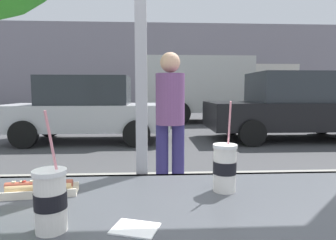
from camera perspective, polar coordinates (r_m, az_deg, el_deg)
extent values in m
plane|color=#424244|center=(9.30, -3.40, -2.31)|extent=(60.00, 60.00, 0.00)
cube|color=gray|center=(3.08, -3.94, -18.45)|extent=(16.00, 2.80, 0.10)
cube|color=#2A2C30|center=(1.29, -5.19, -11.23)|extent=(2.33, 0.02, 0.02)
cube|color=#9E9EA3|center=(1.34, -5.42, 20.99)|extent=(0.05, 0.08, 1.44)
cube|color=gray|center=(22.01, -3.30, 10.49)|extent=(28.00, 1.20, 6.20)
cylinder|color=silver|center=(1.09, 11.14, -9.57)|extent=(0.08, 0.08, 0.16)
cylinder|color=black|center=(1.09, 11.14, -9.16)|extent=(0.09, 0.09, 0.05)
cylinder|color=black|center=(1.07, 11.22, -5.60)|extent=(0.07, 0.07, 0.01)
cylinder|color=white|center=(1.07, 11.23, -5.07)|extent=(0.09, 0.09, 0.01)
cylinder|color=pink|center=(1.06, 12.01, -1.71)|extent=(0.01, 0.04, 0.20)
cylinder|color=white|center=(0.84, -22.19, -14.93)|extent=(0.08, 0.08, 0.15)
cylinder|color=black|center=(0.84, -22.21, -14.44)|extent=(0.08, 0.08, 0.04)
cylinder|color=black|center=(0.82, -22.39, -10.18)|extent=(0.07, 0.07, 0.01)
cylinder|color=white|center=(0.82, -22.42, -9.51)|extent=(0.09, 0.09, 0.01)
cylinder|color=pink|center=(0.79, -21.92, -5.20)|extent=(0.02, 0.05, 0.20)
cube|color=beige|center=(1.15, -23.99, -13.23)|extent=(0.27, 0.11, 0.01)
cube|color=beige|center=(1.11, -24.50, -13.33)|extent=(0.26, 0.04, 0.03)
cube|color=beige|center=(1.18, -23.56, -12.13)|extent=(0.26, 0.04, 0.03)
cylinder|color=#DBB77A|center=(1.14, -24.04, -12.14)|extent=(0.22, 0.07, 0.04)
cylinder|color=#9E4733|center=(1.14, -24.06, -11.57)|extent=(0.23, 0.05, 0.03)
cube|color=#337A2D|center=(1.13, -22.27, -11.03)|extent=(0.01, 0.01, 0.01)
cube|color=beige|center=(1.15, -26.93, -10.89)|extent=(0.01, 0.01, 0.01)
cube|color=beige|center=(1.16, -28.22, -10.84)|extent=(0.01, 0.01, 0.01)
cube|color=red|center=(1.15, -26.60, -10.91)|extent=(0.01, 0.01, 0.01)
cube|color=beige|center=(1.14, -25.33, -10.95)|extent=(0.01, 0.01, 0.01)
cube|color=white|center=(0.83, -6.82, -20.53)|extent=(0.14, 0.12, 0.00)
cube|color=#BCBCC1|center=(7.73, -15.48, 0.63)|extent=(4.15, 1.70, 0.65)
cube|color=#282D33|center=(7.71, -15.83, 5.67)|extent=(2.16, 1.50, 0.71)
cylinder|color=black|center=(8.44, -5.60, -0.97)|extent=(0.64, 0.18, 0.64)
cylinder|color=black|center=(6.75, -6.21, -2.69)|extent=(0.64, 0.18, 0.64)
cylinder|color=black|center=(8.93, -22.35, -1.01)|extent=(0.64, 0.18, 0.64)
cylinder|color=black|center=(7.36, -26.70, -2.58)|extent=(0.64, 0.18, 0.64)
cube|color=black|center=(8.43, 23.28, 0.93)|extent=(4.51, 1.87, 0.69)
cube|color=#282D33|center=(8.46, 24.22, 5.91)|extent=(2.35, 1.64, 0.78)
cylinder|color=black|center=(9.95, 28.03, -0.60)|extent=(0.64, 0.18, 0.64)
cylinder|color=black|center=(8.83, 12.31, -0.78)|extent=(0.64, 0.18, 0.64)
cylinder|color=black|center=(7.06, 16.34, -2.52)|extent=(0.64, 0.18, 0.64)
cube|color=beige|center=(12.26, 5.19, 6.93)|extent=(4.47, 2.20, 2.21)
cube|color=beige|center=(13.05, 18.57, 5.91)|extent=(1.90, 2.10, 1.90)
cylinder|color=black|center=(14.06, 16.87, 2.06)|extent=(0.90, 0.24, 0.90)
cylinder|color=black|center=(12.11, 20.25, 1.38)|extent=(0.90, 0.24, 0.90)
cylinder|color=black|center=(13.30, 1.30, 2.11)|extent=(0.90, 0.24, 0.90)
cylinder|color=black|center=(11.11, 2.17, 1.37)|extent=(0.90, 0.24, 0.90)
cylinder|color=navy|center=(3.27, -1.17, -8.22)|extent=(0.14, 0.14, 0.84)
cylinder|color=navy|center=(3.28, 2.00, -8.18)|extent=(0.14, 0.14, 0.84)
cylinder|color=#663E6E|center=(3.18, 0.43, 4.13)|extent=(0.32, 0.32, 0.56)
sphere|color=tan|center=(3.19, 0.44, 11.33)|extent=(0.22, 0.22, 0.22)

